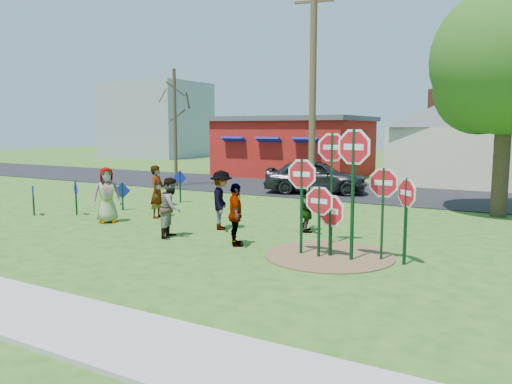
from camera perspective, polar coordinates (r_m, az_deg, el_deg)
ground at (r=15.58m, az=-5.88°, el=-4.39°), size 120.00×120.00×0.00m
road at (r=25.68m, az=9.27°, el=0.22°), size 120.00×7.50×0.04m
dirt_patch at (r=12.60m, az=8.33°, el=-7.17°), size 3.20×3.20×0.03m
red_building at (r=33.64m, az=4.46°, el=5.27°), size 9.40×7.69×3.90m
cream_house at (r=30.56m, az=23.56°, el=6.29°), size 9.40×9.40×6.50m
distant_building at (r=56.22m, az=-11.32°, el=8.04°), size 10.00×8.00×8.00m
stop_sign_a at (r=12.16m, az=7.25°, el=-1.65°), size 0.97×0.07×1.88m
stop_sign_b at (r=13.60m, az=8.66°, el=3.72°), size 1.01×0.32×3.17m
stop_sign_c at (r=11.86m, az=11.09°, el=3.19°), size 1.14×0.18×3.29m
stop_sign_d at (r=12.12m, az=14.34°, el=0.16°), size 0.96×0.07×2.36m
stop_sign_e at (r=12.31m, az=8.55°, el=-2.50°), size 1.05×0.35×1.70m
stop_sign_f at (r=11.90m, az=16.81°, el=-0.84°), size 0.69×0.64×2.15m
stop_sign_g at (r=12.37m, az=5.25°, el=0.88°), size 1.02×0.07×2.53m
blue_diamond_a at (r=19.74m, az=-24.11°, el=-0.58°), size 0.56×0.37×1.09m
blue_diamond_b at (r=19.17m, az=-19.89°, el=-0.18°), size 0.55×0.29×1.28m
blue_diamond_c at (r=19.88m, az=-15.03°, el=-0.14°), size 0.61×0.28×1.09m
blue_diamond_d at (r=21.35m, az=-8.67°, el=1.08°), size 0.63×0.09×1.38m
person_a at (r=17.36m, az=-16.69°, el=-0.33°), size 1.03×1.09×1.87m
person_b at (r=17.89m, az=-11.22°, el=0.04°), size 0.61×0.77×1.86m
person_c at (r=14.65m, az=-9.67°, el=-1.74°), size 0.90×1.02×1.74m
person_d at (r=15.55m, az=-3.98°, el=-0.93°), size 1.17×1.38×1.85m
person_e at (r=13.35m, az=-2.35°, el=-2.62°), size 0.93×1.04×1.70m
person_f at (r=15.30m, az=5.84°, el=-1.69°), size 1.11×1.45×1.53m
suv at (r=24.08m, az=6.82°, el=1.82°), size 5.20×3.30×1.65m
utility_pole at (r=23.33m, az=6.52°, el=12.43°), size 2.42×0.60×9.97m
leafy_tree at (r=19.82m, az=27.15°, el=12.52°), size 5.71×5.21×8.11m
bare_tree_west at (r=27.26m, az=-9.27°, el=9.12°), size 1.80×1.80×6.27m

